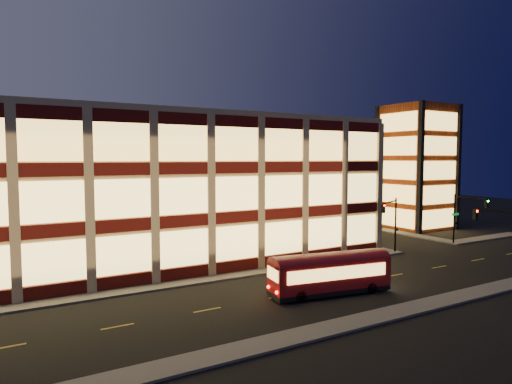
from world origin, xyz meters
TOP-DOWN VIEW (x-y plane):
  - ground at (0.00, 0.00)m, footprint 200.00×200.00m
  - sidewalk_office_south at (-3.00, 1.00)m, footprint 54.00×2.00m
  - sidewalk_office_east at (23.00, 17.00)m, footprint 2.00×30.00m
  - sidewalk_tower_south at (40.00, 1.00)m, footprint 14.00×2.00m
  - sidewalk_tower_west at (34.00, 17.00)m, footprint 2.00×30.00m
  - sidewalk_near at (0.00, -13.00)m, footprint 100.00×2.00m
  - office_building at (-2.91, 16.91)m, footprint 50.45×30.45m
  - stair_tower at (39.95, 11.95)m, footprint 8.60×8.60m
  - traffic_signal_far at (22.21, 0.24)m, footprint 3.79×1.87m
  - traffic_signal_right at (33.50, -0.62)m, footprint 1.20×4.37m
  - traffic_signal_near at (23.50, -11.03)m, footprint 0.32×4.45m
  - trolley_bus at (7.53, -7.38)m, footprint 9.64×3.83m

SIDE VIEW (x-z plane):
  - ground at x=0.00m, z-range 0.00..0.00m
  - sidewalk_office_south at x=-3.00m, z-range 0.00..0.15m
  - sidewalk_office_east at x=23.00m, z-range 0.00..0.15m
  - sidewalk_tower_south at x=40.00m, z-range 0.00..0.15m
  - sidewalk_tower_west at x=34.00m, z-range 0.00..0.15m
  - sidewalk_near at x=0.00m, z-range 0.00..0.15m
  - trolley_bus at x=7.53m, z-range 0.17..3.35m
  - traffic_signal_right at x=33.50m, z-range 1.10..7.10m
  - traffic_signal_far at x=22.21m, z-range 1.11..7.11m
  - traffic_signal_near at x=23.50m, z-range 1.13..7.13m
  - office_building at x=-2.91m, z-range 0.00..14.50m
  - stair_tower at x=39.95m, z-range -0.01..17.99m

